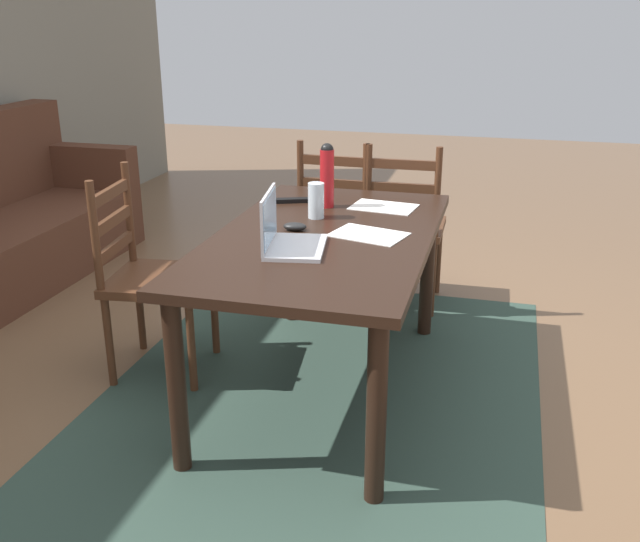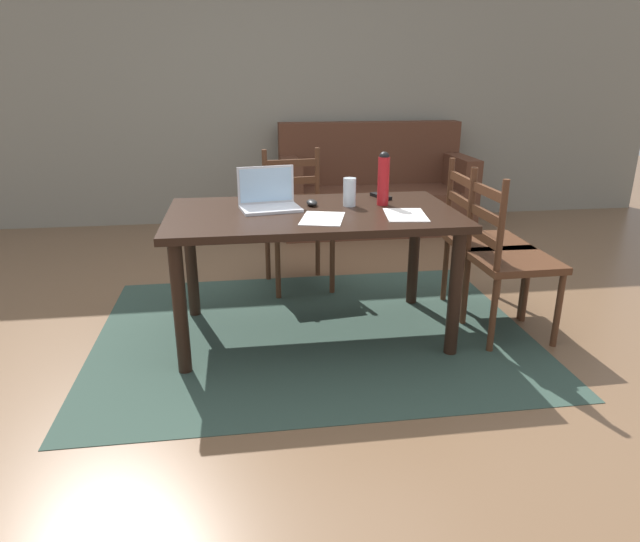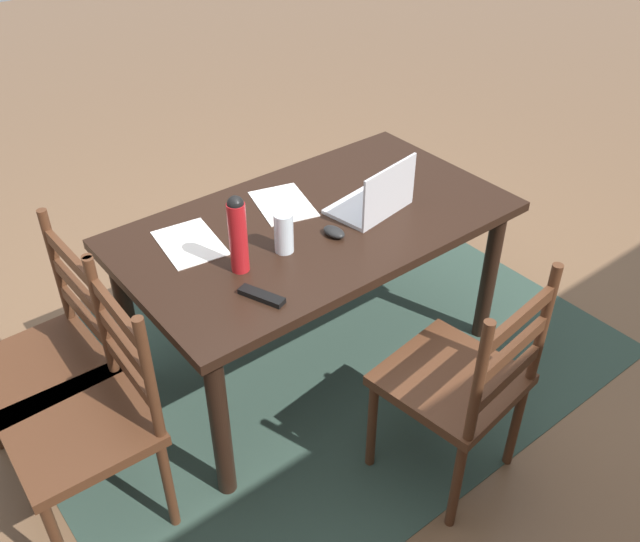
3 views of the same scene
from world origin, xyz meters
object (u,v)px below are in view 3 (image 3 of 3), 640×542
object	(u,v)px
drinking_glass	(284,233)
tv_remote	(262,296)
water_bottle	(238,233)
chair_right_far	(91,421)
chair_far_head	(461,383)
computer_mouse	(334,232)
dining_table	(316,239)
chair_right_near	(51,362)
laptop	(377,199)

from	to	relation	value
drinking_glass	tv_remote	bearing A→B (deg)	38.85
water_bottle	drinking_glass	bearing A→B (deg)	179.86
chair_right_far	drinking_glass	bearing A→B (deg)	-174.45
chair_right_far	water_bottle	bearing A→B (deg)	-172.79
chair_right_far	tv_remote	xyz separation A→B (m)	(-0.62, 0.10, 0.28)
chair_far_head	computer_mouse	world-z (taller)	chair_far_head
dining_table	chair_right_near	distance (m)	1.11
chair_right_far	dining_table	bearing A→B (deg)	-170.58
chair_right_near	chair_right_far	distance (m)	0.36
chair_far_head	tv_remote	distance (m)	0.76
water_bottle	tv_remote	xyz separation A→B (m)	(0.04, 0.19, -0.15)
chair_right_near	tv_remote	world-z (taller)	chair_right_near
chair_far_head	computer_mouse	xyz separation A→B (m)	(0.02, -0.68, 0.29)
chair_right_near	chair_right_far	world-z (taller)	same
dining_table	chair_far_head	xyz separation A→B (m)	(-0.01, 0.81, -0.18)
chair_far_head	tv_remote	size ratio (longest dim) A/B	5.59
water_bottle	chair_right_near	bearing A→B (deg)	-22.52
drinking_glass	computer_mouse	size ratio (longest dim) A/B	1.59
laptop	water_bottle	world-z (taller)	water_bottle
chair_right_near	tv_remote	bearing A→B (deg)	143.63
water_bottle	dining_table	bearing A→B (deg)	-167.13
dining_table	water_bottle	distance (m)	0.49
tv_remote	chair_far_head	bearing A→B (deg)	109.02
chair_right_far	drinking_glass	world-z (taller)	chair_right_far
chair_far_head	drinking_glass	bearing A→B (deg)	-72.35
chair_far_head	drinking_glass	xyz separation A→B (m)	(0.23, -0.72, 0.35)
chair_right_far	computer_mouse	bearing A→B (deg)	-177.48
chair_right_far	water_bottle	size ratio (longest dim) A/B	3.15
chair_far_head	chair_right_near	xyz separation A→B (m)	(1.08, -0.99, 0.00)
laptop	drinking_glass	world-z (taller)	laptop
dining_table	water_bottle	world-z (taller)	water_bottle
water_bottle	drinking_glass	world-z (taller)	water_bottle
computer_mouse	water_bottle	bearing A→B (deg)	-10.67
water_bottle	drinking_glass	size ratio (longest dim) A/B	1.90
laptop	water_bottle	bearing A→B (deg)	-0.49
dining_table	laptop	distance (m)	0.30
tv_remote	chair_right_near	bearing A→B (deg)	-58.06
chair_right_near	chair_far_head	bearing A→B (deg)	137.48
dining_table	chair_right_far	distance (m)	1.11
dining_table	drinking_glass	world-z (taller)	drinking_glass
chair_right_near	chair_right_far	size ratio (longest dim) A/B	1.00
laptop	tv_remote	distance (m)	0.71
chair_far_head	drinking_glass	world-z (taller)	chair_far_head
laptop	water_bottle	size ratio (longest dim) A/B	1.17
dining_table	tv_remote	xyz separation A→B (m)	(0.45, 0.28, 0.10)
dining_table	drinking_glass	size ratio (longest dim) A/B	9.93
chair_right_near	laptop	size ratio (longest dim) A/B	2.70
drinking_glass	chair_right_far	bearing A→B (deg)	5.55
chair_far_head	laptop	bearing A→B (deg)	-107.79
drinking_glass	tv_remote	world-z (taller)	drinking_glass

